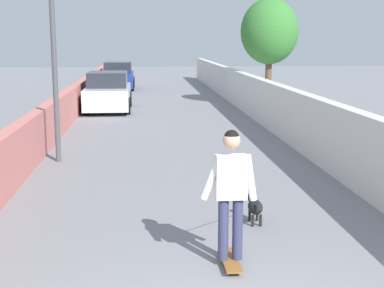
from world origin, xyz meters
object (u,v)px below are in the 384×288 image
Objects in this scene: dog at (255,206)px; person_skateboarder at (231,185)px; lamp_post at (53,25)px; skateboard at (230,260)px; car_near at (108,93)px; car_far at (118,77)px; tree_right_near at (269,32)px.

person_skateboarder is at bearing 158.33° from dog.
lamp_post is at bearing 37.67° from dog.
car_near is at bearing 8.83° from skateboard.
lamp_post is 1.16× the size of car_far.
person_skateboarder is at bearing 180.00° from skateboard.
tree_right_near is 12.60m from lamp_post.
skateboard is 0.48× the size of person_skateboarder.
skateboard is 15.99m from car_near.
dog is (-15.05, 3.59, -2.84)m from tree_right_near.
tree_right_near is 1.13× the size of car_far.
dog is at bearing 166.57° from tree_right_near.
tree_right_near is 15.73m from dog.
car_near is (15.79, 2.45, 0.65)m from skateboard.
car_near and car_far have the same top height.
person_skateboarder reaches higher than car_near.
car_near is 1.00× the size of car_far.
tree_right_near reaches higher than car_far.
lamp_post is (-10.28, 7.28, 0.02)m from tree_right_near.
person_skateboarder is at bearing -174.50° from car_far.
car_near is at bearing -3.65° from lamp_post.
skateboard is 0.20× the size of car_near.
car_near is (15.79, 2.45, -0.34)m from person_skateboarder.
person_skateboarder is at bearing -154.39° from lamp_post.
skateboard is 25.59m from car_far.
lamp_post is at bearing 25.61° from person_skateboarder.
person_skateboarder is 0.87× the size of dog.
lamp_post reaches higher than car_near.
tree_right_near is 1.13× the size of car_near.
car_far is (8.81, 6.68, -2.40)m from tree_right_near.
dog is at bearing -172.63° from car_far.
dog is (-4.78, -3.69, -2.86)m from lamp_post.
dog is 24.07m from car_far.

